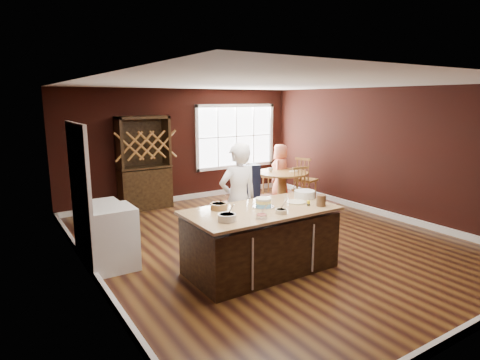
% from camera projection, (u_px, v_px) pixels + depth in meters
% --- Properties ---
extents(room_shell, '(7.00, 7.00, 7.00)m').
position_uv_depth(room_shell, '(270.00, 165.00, 6.83)').
color(room_shell, '#583616').
rests_on(room_shell, ground).
extents(window, '(2.36, 0.10, 1.66)m').
position_uv_depth(window, '(236.00, 136.00, 10.46)').
color(window, white).
rests_on(window, room_shell).
extents(doorway, '(0.08, 1.26, 2.13)m').
position_uv_depth(doorway, '(81.00, 199.00, 5.81)').
color(doorway, white).
rests_on(doorway, room_shell).
extents(kitchen_island, '(2.16, 1.13, 0.92)m').
position_uv_depth(kitchen_island, '(261.00, 241.00, 5.78)').
color(kitchen_island, black).
rests_on(kitchen_island, ground).
extents(dining_table, '(1.25, 1.25, 0.75)m').
position_uv_depth(dining_table, '(282.00, 181.00, 9.58)').
color(dining_table, brown).
rests_on(dining_table, ground).
extents(baker, '(0.68, 0.46, 1.80)m').
position_uv_depth(baker, '(238.00, 200.00, 6.30)').
color(baker, white).
rests_on(baker, ground).
extents(layer_cake, '(0.32, 0.32, 0.13)m').
position_uv_depth(layer_cake, '(263.00, 203.00, 5.77)').
color(layer_cake, silver).
rests_on(layer_cake, kitchen_island).
extents(bowl_blue, '(0.24, 0.24, 0.09)m').
position_uv_depth(bowl_blue, '(227.00, 218.00, 5.11)').
color(bowl_blue, white).
rests_on(bowl_blue, kitchen_island).
extents(bowl_yellow, '(0.23, 0.23, 0.09)m').
position_uv_depth(bowl_yellow, '(219.00, 206.00, 5.65)').
color(bowl_yellow, olive).
rests_on(bowl_yellow, kitchen_island).
extents(bowl_pink, '(0.16, 0.16, 0.06)m').
position_uv_depth(bowl_pink, '(262.00, 216.00, 5.22)').
color(bowl_pink, silver).
rests_on(bowl_pink, kitchen_island).
extents(bowl_olive, '(0.16, 0.16, 0.06)m').
position_uv_depth(bowl_olive, '(281.00, 211.00, 5.45)').
color(bowl_olive, beige).
rests_on(bowl_olive, kitchen_island).
extents(drinking_glass, '(0.07, 0.07, 0.14)m').
position_uv_depth(drinking_glass, '(286.00, 200.00, 5.90)').
color(drinking_glass, silver).
rests_on(drinking_glass, kitchen_island).
extents(dinner_plate, '(0.30, 0.30, 0.02)m').
position_uv_depth(dinner_plate, '(296.00, 202.00, 6.02)').
color(dinner_plate, '#FFF8C5').
rests_on(dinner_plate, kitchen_island).
extents(white_tub, '(0.32, 0.32, 0.11)m').
position_uv_depth(white_tub, '(305.00, 194.00, 6.33)').
color(white_tub, white).
rests_on(white_tub, kitchen_island).
extents(stoneware_crock, '(0.14, 0.14, 0.17)m').
position_uv_depth(stoneware_crock, '(321.00, 201.00, 5.82)').
color(stoneware_crock, brown).
rests_on(stoneware_crock, kitchen_island).
extents(toy_figurine, '(0.05, 0.05, 0.08)m').
position_uv_depth(toy_figurine, '(308.00, 203.00, 5.84)').
color(toy_figurine, yellow).
rests_on(toy_figurine, kitchen_island).
extents(rug, '(2.30, 1.79, 0.01)m').
position_uv_depth(rug, '(281.00, 202.00, 9.69)').
color(rug, brown).
rests_on(rug, ground).
extents(chair_east, '(0.54, 0.56, 1.07)m').
position_uv_depth(chair_east, '(306.00, 178.00, 9.95)').
color(chair_east, '#98622E').
rests_on(chair_east, ground).
extents(chair_south, '(0.46, 0.45, 0.97)m').
position_uv_depth(chair_south, '(304.00, 189.00, 8.96)').
color(chair_south, brown).
rests_on(chair_south, ground).
extents(chair_north, '(0.60, 0.59, 1.07)m').
position_uv_depth(chair_north, '(272.00, 174.00, 10.48)').
color(chair_north, olive).
rests_on(chair_north, ground).
extents(seated_woman, '(0.79, 0.73, 1.36)m').
position_uv_depth(seated_woman, '(280.00, 171.00, 10.07)').
color(seated_woman, '#F27E5C').
rests_on(seated_woman, ground).
extents(high_chair, '(0.49, 0.49, 1.01)m').
position_uv_depth(high_chair, '(249.00, 184.00, 9.40)').
color(high_chair, '#181E35').
rests_on(high_chair, ground).
extents(toddler, '(0.18, 0.14, 0.26)m').
position_uv_depth(toddler, '(248.00, 170.00, 9.42)').
color(toddler, '#8CA5BF').
rests_on(toddler, high_chair).
extents(table_plate, '(0.21, 0.21, 0.02)m').
position_uv_depth(table_plate, '(294.00, 171.00, 9.61)').
color(table_plate, beige).
rests_on(table_plate, dining_table).
extents(table_cup, '(0.14, 0.14, 0.09)m').
position_uv_depth(table_cup, '(270.00, 170.00, 9.59)').
color(table_cup, silver).
rests_on(table_cup, dining_table).
extents(hutch, '(1.14, 0.47, 2.09)m').
position_uv_depth(hutch, '(144.00, 163.00, 8.97)').
color(hutch, black).
rests_on(hutch, ground).
extents(washer, '(0.64, 0.62, 0.92)m').
position_uv_depth(washer, '(112.00, 238.00, 5.83)').
color(washer, silver).
rests_on(washer, ground).
extents(dryer, '(0.59, 0.57, 0.86)m').
position_uv_depth(dryer, '(101.00, 229.00, 6.37)').
color(dryer, white).
rests_on(dryer, ground).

